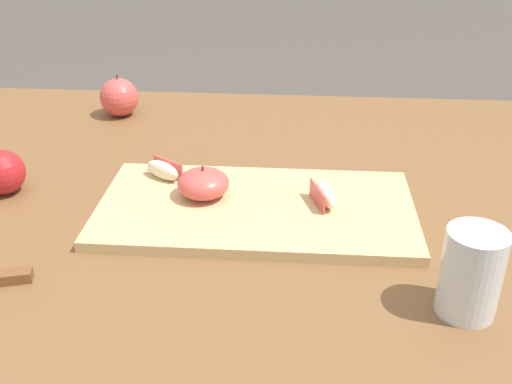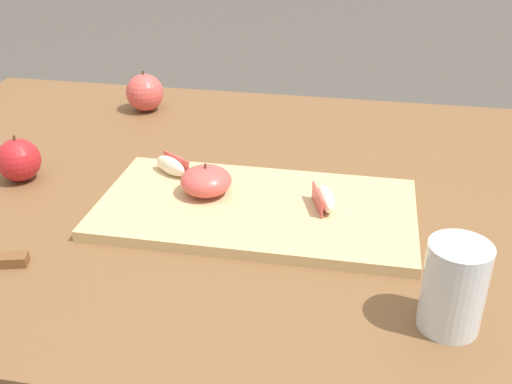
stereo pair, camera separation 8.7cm
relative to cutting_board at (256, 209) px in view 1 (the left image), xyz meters
The scene contains 8 objects.
dining_table 0.14m from the cutting_board, 123.84° to the left, with size 1.32×0.90×0.73m.
cutting_board is the anchor object (origin of this frame).
apple_half_skin_up 0.09m from the cutting_board, 166.90° to the left, with size 0.08×0.08×0.05m.
apple_wedge_left 0.10m from the cutting_board, ahead, with size 0.04×0.07×0.03m.
apple_wedge_middle 0.17m from the cutting_board, 154.49° to the left, with size 0.07×0.05×0.03m.
whole_apple_pink_lady 0.49m from the cutting_board, 128.95° to the left, with size 0.08×0.08×0.09m.
whole_apple_crimson 0.40m from the cutting_board, behind, with size 0.07×0.07×0.08m.
drinking_glass_water 0.33m from the cutting_board, 38.50° to the right, with size 0.07×0.07×0.10m.
Camera 1 is at (0.11, -0.85, 1.18)m, focal length 42.51 mm.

